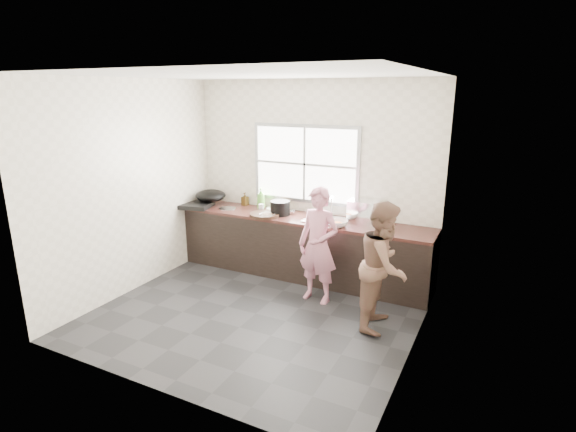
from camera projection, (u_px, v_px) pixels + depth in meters
The scene contains 30 objects.
floor at pixel (256, 314), 5.30m from camera, with size 3.60×3.20×0.01m, color #242427.
ceiling at pixel (251, 74), 4.57m from camera, with size 3.60×3.20×0.01m, color silver.
wall_back at pixel (312, 178), 6.32m from camera, with size 3.60×0.01×2.70m, color silver.
wall_left at pixel (132, 188), 5.72m from camera, with size 0.01×3.20×2.70m, color beige.
wall_right at pixel (421, 224), 4.16m from camera, with size 0.01×3.20×2.70m, color silver.
wall_front at pixel (149, 246), 3.56m from camera, with size 3.60×0.01×2.70m, color beige.
cabinet at pixel (302, 248), 6.30m from camera, with size 3.60×0.62×0.82m, color black.
countertop at pixel (302, 219), 6.18m from camera, with size 3.60×0.64×0.04m, color #391C17.
sink at pixel (326, 220), 6.03m from camera, with size 0.55×0.45×0.02m, color silver.
faucet at pixel (332, 206), 6.16m from camera, with size 0.02×0.02×0.30m, color silver.
window_frame at pixel (305, 164), 6.30m from camera, with size 1.60×0.05×1.10m, color #9EA0A5.
window_glazing at pixel (305, 164), 6.27m from camera, with size 1.50×0.01×1.00m, color white.
woman at pixel (318, 249), 5.48m from camera, with size 0.49×0.32×1.35m, color pink.
person_side at pixel (384, 266), 4.86m from camera, with size 0.69×0.54×1.42m, color brown.
cutting_board at pixel (265, 215), 6.23m from camera, with size 0.42×0.42×0.04m, color black.
cleaver at pixel (288, 211), 6.33m from camera, with size 0.18×0.09×0.01m, color #A3A4AA.
bowl_mince at pixel (267, 215), 6.18m from camera, with size 0.20×0.20×0.05m, color white.
bowl_crabs at pixel (338, 224), 5.75m from camera, with size 0.21×0.21×0.07m, color silver.
bowl_held at pixel (320, 222), 5.84m from camera, with size 0.19×0.19×0.06m, color silver.
black_pot at pixel (280, 208), 6.28m from camera, with size 0.27×0.27×0.20m, color black.
plate_food at pixel (274, 209), 6.60m from camera, with size 0.22×0.22×0.02m, color white.
bottle_green at pixel (261, 198), 6.58m from camera, with size 0.12×0.12×0.32m, color #529C33.
bottle_brown_tall at pixel (245, 200), 6.82m from camera, with size 0.08×0.08×0.18m, color #402D10.
bottle_brown_short at pixel (275, 206), 6.47m from camera, with size 0.12×0.12×0.15m, color #412710.
glass_jar at pixel (261, 208), 6.46m from camera, with size 0.08×0.08×0.11m, color silver.
burner at pixel (196, 205), 6.70m from camera, with size 0.43×0.43×0.06m, color black.
wok at pixel (211, 196), 6.81m from camera, with size 0.46×0.46×0.17m, color black.
dish_rack at pixel (364, 211), 5.92m from camera, with size 0.39×0.27×0.29m, color white.
pot_lid_left at pixel (227, 208), 6.62m from camera, with size 0.23×0.23×0.01m, color silver.
pot_lid_right at pixel (229, 209), 6.61m from camera, with size 0.22×0.22×0.01m, color #A7A8AD.
Camera 1 is at (2.49, -4.11, 2.53)m, focal length 28.00 mm.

